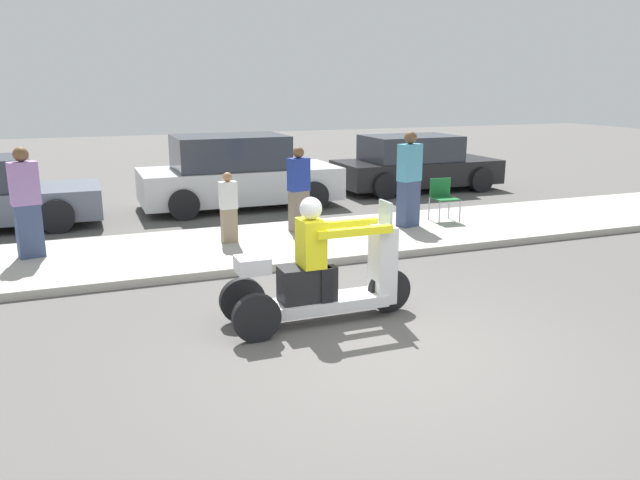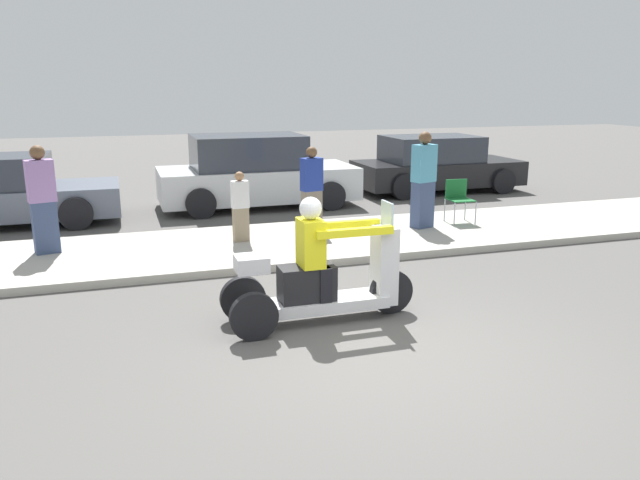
{
  "view_description": "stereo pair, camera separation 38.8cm",
  "coord_description": "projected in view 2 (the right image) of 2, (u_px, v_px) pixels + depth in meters",
  "views": [
    {
      "loc": [
        -2.82,
        -5.38,
        2.75
      ],
      "look_at": [
        -0.3,
        1.11,
        1.0
      ],
      "focal_mm": 35.0,
      "sensor_mm": 36.0,
      "label": 1
    },
    {
      "loc": [
        -2.46,
        -5.51,
        2.75
      ],
      "look_at": [
        -0.3,
        1.11,
        1.0
      ],
      "focal_mm": 35.0,
      "sensor_mm": 36.0,
      "label": 2
    }
  ],
  "objects": [
    {
      "name": "motorcycle_trike",
      "position": [
        321.0,
        278.0,
        7.3
      ],
      "size": [
        2.32,
        0.72,
        1.51
      ],
      "color": "black",
      "rests_on": "ground"
    },
    {
      "name": "parked_car_lot_left",
      "position": [
        435.0,
        165.0,
        16.21
      ],
      "size": [
        4.27,
        2.02,
        1.44
      ],
      "color": "black",
      "rests_on": "ground"
    },
    {
      "name": "folding_chair_curbside",
      "position": [
        458.0,
        196.0,
        12.07
      ],
      "size": [
        0.5,
        0.5,
        0.82
      ],
      "color": "#A5A8AD",
      "rests_on": "sidewalk_strip"
    },
    {
      "name": "spectator_by_tree",
      "position": [
        240.0,
        208.0,
        10.57
      ],
      "size": [
        0.3,
        0.19,
        1.2
      ],
      "color": "gray",
      "rests_on": "sidewalk_strip"
    },
    {
      "name": "spectator_with_child",
      "position": [
        43.0,
        202.0,
        9.77
      ],
      "size": [
        0.45,
        0.34,
        1.71
      ],
      "color": "#38476B",
      "rests_on": "sidewalk_strip"
    },
    {
      "name": "spectator_near_curb",
      "position": [
        312.0,
        191.0,
        11.26
      ],
      "size": [
        0.4,
        0.29,
        1.54
      ],
      "color": "#726656",
      "rests_on": "sidewalk_strip"
    },
    {
      "name": "spectator_far_back",
      "position": [
        423.0,
        182.0,
        11.51
      ],
      "size": [
        0.48,
        0.37,
        1.78
      ],
      "color": "#38476B",
      "rests_on": "sidewalk_strip"
    },
    {
      "name": "sidewalk_strip",
      "position": [
        274.0,
        244.0,
        10.72
      ],
      "size": [
        28.0,
        2.8,
        0.12
      ],
      "color": "#B2ADA3",
      "rests_on": "ground"
    },
    {
      "name": "parked_car_lot_right",
      "position": [
        255.0,
        173.0,
        14.16
      ],
      "size": [
        4.42,
        2.1,
        1.63
      ],
      "color": "silver",
      "rests_on": "ground"
    },
    {
      "name": "ground_plane",
      "position": [
        380.0,
        355.0,
        6.49
      ],
      "size": [
        60.0,
        60.0,
        0.0
      ],
      "primitive_type": "plane",
      "color": "#565451"
    }
  ]
}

